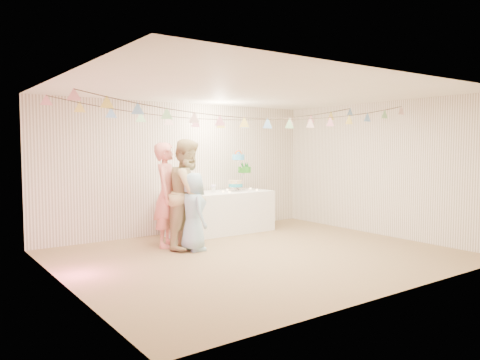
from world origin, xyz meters
TOP-DOWN VIEW (x-y plane):
  - floor at (0.00, 0.00)m, footprint 6.00×6.00m
  - ceiling at (0.00, 0.00)m, footprint 6.00×6.00m
  - back_wall at (0.00, 2.50)m, footprint 6.00×6.00m
  - front_wall at (0.00, -2.50)m, footprint 6.00×6.00m
  - left_wall at (-3.00, 0.00)m, footprint 5.00×5.00m
  - right_wall at (3.00, 0.00)m, footprint 5.00×5.00m
  - table at (0.54, 1.98)m, footprint 2.19×0.88m
  - cake_stand at (1.09, 2.03)m, footprint 0.69×0.41m
  - cake_bottom at (0.94, 1.97)m, footprint 0.31×0.31m
  - cake_middle at (1.27, 2.12)m, footprint 0.27×0.27m
  - cake_top_tier at (1.03, 2.00)m, footprint 0.25×0.25m
  - platter at (-0.09, 1.93)m, footprint 0.30×0.30m
  - posy at (0.43, 2.03)m, footprint 0.14×0.14m
  - person_adult_a at (-0.90, 1.44)m, footprint 0.76×0.78m
  - person_adult_b at (-0.65, 1.11)m, footprint 1.14×1.12m
  - person_child at (-0.69, 0.89)m, footprint 0.49×0.68m
  - bunting_back at (0.00, 1.10)m, footprint 5.60×1.10m
  - bunting_front at (0.00, -0.20)m, footprint 5.60×0.90m
  - tealight_0 at (-0.26, 1.83)m, footprint 0.04×0.04m
  - tealight_1 at (0.19, 2.16)m, footprint 0.04×0.04m
  - tealight_2 at (0.64, 1.76)m, footprint 0.04×0.04m
  - tealight_3 at (0.89, 2.20)m, footprint 0.04×0.04m
  - tealight_4 at (1.36, 1.80)m, footprint 0.04×0.04m
  - tealight_5 at (1.44, 2.13)m, footprint 0.04×0.04m
  - tealight_6 at (0.59, 1.92)m, footprint 0.04×0.04m

SIDE VIEW (x-z plane):
  - floor at x=0.00m, z-range 0.00..0.00m
  - table at x=0.54m, z-range 0.00..0.82m
  - person_child at x=-0.69m, z-range 0.00..1.31m
  - platter at x=-0.09m, z-range 0.75..0.77m
  - posy at x=0.43m, z-range 0.75..0.91m
  - cake_bottom at x=0.94m, z-range 0.76..0.91m
  - tealight_0 at x=-0.26m, z-range 0.82..0.85m
  - tealight_1 at x=0.19m, z-range 0.82..0.85m
  - tealight_2 at x=0.64m, z-range 0.82..0.85m
  - tealight_3 at x=0.89m, z-range 0.82..0.85m
  - tealight_4 at x=1.36m, z-range 0.82..0.85m
  - tealight_5 at x=1.44m, z-range 0.82..0.85m
  - tealight_6 at x=0.59m, z-range 0.82..0.85m
  - person_adult_a at x=-0.90m, z-range 0.00..1.80m
  - person_adult_b at x=-0.65m, z-range 0.00..1.86m
  - cake_middle at x=1.27m, z-range 1.00..1.22m
  - cake_stand at x=1.09m, z-range 0.75..1.53m
  - back_wall at x=0.00m, z-range 1.30..1.30m
  - front_wall at x=0.00m, z-range 1.30..1.30m
  - left_wall at x=-3.00m, z-range 1.30..1.30m
  - right_wall at x=3.00m, z-range 1.30..1.30m
  - cake_top_tier at x=1.03m, z-range 1.28..1.47m
  - bunting_front at x=0.00m, z-range 2.14..2.50m
  - bunting_back at x=0.00m, z-range 2.15..2.55m
  - ceiling at x=0.00m, z-range 2.60..2.60m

